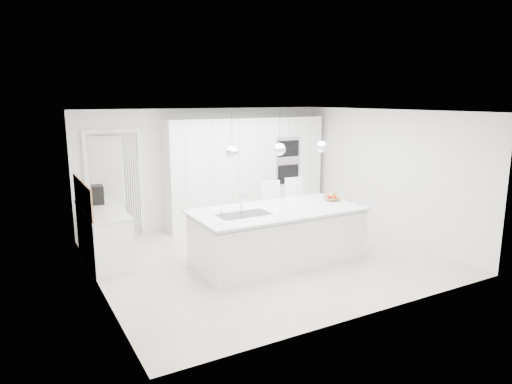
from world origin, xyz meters
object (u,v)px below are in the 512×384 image
island_base (279,237)px  fruit_bowl (332,199)px  bar_stool_left (274,213)px  bar_stool_right (298,209)px  espresso_machine (98,195)px

island_base → fruit_bowl: fruit_bowl is taller
bar_stool_left → fruit_bowl: bearing=-34.5°
fruit_bowl → bar_stool_left: bar_stool_left is taller
island_base → bar_stool_left: (0.44, 0.87, 0.16)m
fruit_bowl → bar_stool_right: size_ratio=0.25×
fruit_bowl → bar_stool_left: (-0.76, 0.75, -0.35)m
bar_stool_left → bar_stool_right: (0.54, -0.00, 0.01)m
bar_stool_left → bar_stool_right: size_ratio=0.99×
fruit_bowl → island_base: bearing=-174.3°
bar_stool_right → espresso_machine: bearing=170.4°
bar_stool_right → island_base: bearing=-131.4°
espresso_machine → fruit_bowl: bearing=-20.2°
fruit_bowl → bar_stool_right: (-0.22, 0.75, -0.34)m
espresso_machine → bar_stool_right: bearing=-11.1°
island_base → espresso_machine: espresso_machine is taller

